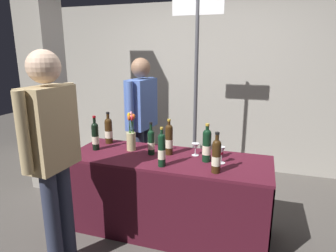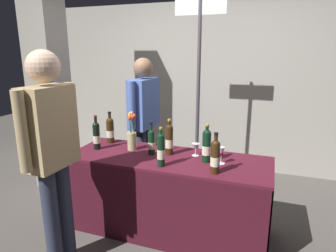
{
  "view_description": "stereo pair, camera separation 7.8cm",
  "coord_description": "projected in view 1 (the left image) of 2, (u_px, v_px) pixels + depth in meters",
  "views": [
    {
      "loc": [
        0.79,
        -2.44,
        1.72
      ],
      "look_at": [
        0.0,
        0.0,
        1.06
      ],
      "focal_mm": 31.19,
      "sensor_mm": 36.0,
      "label": 1
    },
    {
      "loc": [
        0.87,
        -2.41,
        1.72
      ],
      "look_at": [
        0.0,
        0.0,
        1.06
      ],
      "focal_mm": 31.19,
      "sensor_mm": 36.0,
      "label": 2
    }
  ],
  "objects": [
    {
      "name": "display_bottle_5",
      "position": [
        207.0,
        145.0,
        2.58
      ],
      "size": [
        0.08,
        0.08,
        0.35
      ],
      "color": "black",
      "rests_on": "tasting_table"
    },
    {
      "name": "taster_foreground_right",
      "position": [
        52.0,
        145.0,
        2.16
      ],
      "size": [
        0.24,
        0.56,
        1.73
      ],
      "rotation": [
        0.0,
        0.0,
        1.51
      ],
      "color": "#2D3347",
      "rests_on": "ground_plane"
    },
    {
      "name": "concrete_pillar",
      "position": [
        43.0,
        65.0,
        3.52
      ],
      "size": [
        0.38,
        0.38,
        3.12
      ],
      "primitive_type": "cube",
      "color": "gray",
      "rests_on": "ground_plane"
    },
    {
      "name": "vendor_presenter",
      "position": [
        142.0,
        114.0,
        3.48
      ],
      "size": [
        0.25,
        0.6,
        1.64
      ],
      "rotation": [
        0.0,
        0.0,
        -1.66
      ],
      "color": "#2D3347",
      "rests_on": "ground_plane"
    },
    {
      "name": "display_bottle_0",
      "position": [
        151.0,
        142.0,
        2.76
      ],
      "size": [
        0.07,
        0.07,
        0.32
      ],
      "color": "black",
      "rests_on": "tasting_table"
    },
    {
      "name": "ground_plane",
      "position": [
        168.0,
        228.0,
        2.91
      ],
      "size": [
        12.0,
        12.0,
        0.0
      ],
      "primitive_type": "plane",
      "color": "#514C47"
    },
    {
      "name": "booth_signpost",
      "position": [
        196.0,
        74.0,
        3.44
      ],
      "size": [
        0.59,
        0.04,
        2.33
      ],
      "color": "#47474C",
      "rests_on": "ground_plane"
    },
    {
      "name": "featured_wine_bottle",
      "position": [
        95.0,
        136.0,
        2.89
      ],
      "size": [
        0.07,
        0.07,
        0.35
      ],
      "color": "black",
      "rests_on": "tasting_table"
    },
    {
      "name": "display_bottle_4",
      "position": [
        216.0,
        156.0,
        2.34
      ],
      "size": [
        0.08,
        0.08,
        0.34
      ],
      "color": "#38230F",
      "rests_on": "tasting_table"
    },
    {
      "name": "wine_glass_near_vendor",
      "position": [
        195.0,
        147.0,
        2.75
      ],
      "size": [
        0.07,
        0.07,
        0.12
      ],
      "color": "silver",
      "rests_on": "tasting_table"
    },
    {
      "name": "back_partition",
      "position": [
        207.0,
        87.0,
        4.34
      ],
      "size": [
        6.53,
        0.12,
        2.4
      ],
      "primitive_type": "cube",
      "color": "#9E998E",
      "rests_on": "ground_plane"
    },
    {
      "name": "display_bottle_2",
      "position": [
        162.0,
        150.0,
        2.47
      ],
      "size": [
        0.07,
        0.07,
        0.35
      ],
      "color": "black",
      "rests_on": "tasting_table"
    },
    {
      "name": "display_bottle_1",
      "position": [
        169.0,
        139.0,
        2.76
      ],
      "size": [
        0.07,
        0.07,
        0.35
      ],
      "color": "#38230F",
      "rests_on": "tasting_table"
    },
    {
      "name": "flower_vase",
      "position": [
        131.0,
        137.0,
        2.88
      ],
      "size": [
        0.1,
        0.1,
        0.39
      ],
      "color": "tan",
      "rests_on": "tasting_table"
    },
    {
      "name": "display_bottle_3",
      "position": [
        109.0,
        130.0,
        3.1
      ],
      "size": [
        0.08,
        0.08,
        0.34
      ],
      "color": "#38230F",
      "rests_on": "tasting_table"
    },
    {
      "name": "tasting_table",
      "position": [
        168.0,
        180.0,
        2.78
      ],
      "size": [
        1.88,
        0.68,
        0.76
      ],
      "color": "#4C1423",
      "rests_on": "ground_plane"
    },
    {
      "name": "wine_glass_mid",
      "position": [
        222.0,
        152.0,
        2.55
      ],
      "size": [
        0.07,
        0.07,
        0.15
      ],
      "color": "silver",
      "rests_on": "tasting_table"
    }
  ]
}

